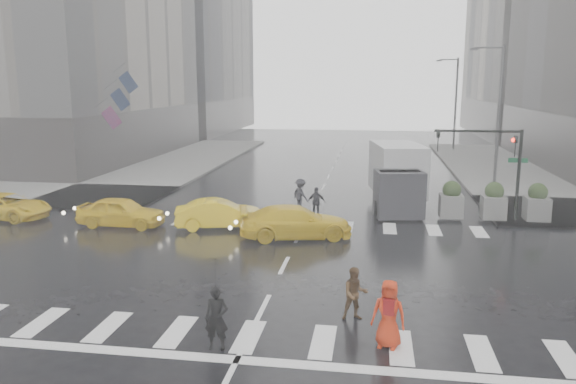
% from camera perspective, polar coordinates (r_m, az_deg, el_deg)
% --- Properties ---
extents(ground, '(120.00, 120.00, 0.00)m').
position_cam_1_polar(ground, '(20.99, -0.39, -7.46)').
color(ground, black).
rests_on(ground, ground).
extents(sidewalk_nw, '(35.00, 35.00, 0.15)m').
position_cam_1_polar(sidewalk_nw, '(44.01, -22.38, 1.65)').
color(sidewalk_nw, slate).
rests_on(sidewalk_nw, ground).
extents(road_markings, '(18.00, 48.00, 0.01)m').
position_cam_1_polar(road_markings, '(20.99, -0.39, -7.44)').
color(road_markings, silver).
rests_on(road_markings, ground).
extents(traffic_signal_pole, '(4.45, 0.42, 4.50)m').
position_cam_1_polar(traffic_signal_pole, '(28.47, 20.55, 3.42)').
color(traffic_signal_pole, black).
rests_on(traffic_signal_pole, ground).
extents(street_lamp_near, '(2.15, 0.22, 9.00)m').
position_cam_1_polar(street_lamp_near, '(38.46, 20.49, 7.85)').
color(street_lamp_near, '#59595B').
rests_on(street_lamp_near, ground).
extents(street_lamp_far, '(2.15, 0.22, 9.00)m').
position_cam_1_polar(street_lamp_far, '(58.18, 16.56, 8.97)').
color(street_lamp_far, '#59595B').
rests_on(street_lamp_far, ground).
extents(planter_west, '(1.10, 1.10, 1.80)m').
position_cam_1_polar(planter_west, '(28.68, 16.25, -0.80)').
color(planter_west, slate).
rests_on(planter_west, ground).
extents(planter_mid, '(1.10, 1.10, 1.80)m').
position_cam_1_polar(planter_mid, '(29.02, 20.16, -0.90)').
color(planter_mid, slate).
rests_on(planter_mid, ground).
extents(planter_east, '(1.10, 1.10, 1.80)m').
position_cam_1_polar(planter_east, '(29.48, 23.97, -1.00)').
color(planter_east, slate).
rests_on(planter_east, ground).
extents(flag_cluster, '(2.87, 3.06, 4.69)m').
position_cam_1_polar(flag_cluster, '(42.30, -17.04, 9.24)').
color(flag_cluster, '#59595B').
rests_on(flag_cluster, ground).
extents(pedestrian_black, '(1.03, 1.05, 2.43)m').
position_cam_1_polar(pedestrian_black, '(14.33, -7.35, -9.74)').
color(pedestrian_black, black).
rests_on(pedestrian_black, ground).
extents(pedestrian_brown, '(0.87, 0.76, 1.54)m').
position_cam_1_polar(pedestrian_brown, '(16.32, 6.84, -10.23)').
color(pedestrian_brown, '#483019').
rests_on(pedestrian_brown, ground).
extents(pedestrian_orange, '(0.99, 0.76, 1.79)m').
position_cam_1_polar(pedestrian_orange, '(14.82, 10.19, -12.07)').
color(pedestrian_orange, red).
rests_on(pedestrian_orange, ground).
extents(pedestrian_far_a, '(0.91, 0.57, 1.52)m').
position_cam_1_polar(pedestrian_far_a, '(28.17, 2.91, -1.03)').
color(pedestrian_far_a, black).
rests_on(pedestrian_far_a, ground).
extents(pedestrian_far_b, '(1.20, 1.19, 1.68)m').
position_cam_1_polar(pedestrian_far_b, '(29.61, 1.27, -0.26)').
color(pedestrian_far_b, black).
rests_on(pedestrian_far_b, ground).
extents(taxi_front, '(4.10, 1.71, 1.38)m').
position_cam_1_polar(taxi_front, '(27.48, -16.60, -1.95)').
color(taxi_front, yellow).
rests_on(taxi_front, ground).
extents(taxi_mid, '(4.28, 2.50, 1.33)m').
position_cam_1_polar(taxi_mid, '(26.25, -6.99, -2.22)').
color(taxi_mid, yellow).
rests_on(taxi_mid, ground).
extents(taxi_rear, '(4.67, 3.02, 1.41)m').
position_cam_1_polar(taxi_rear, '(24.41, 0.79, -3.06)').
color(taxi_rear, yellow).
rests_on(taxi_rear, ground).
extents(taxi_far, '(4.19, 2.57, 1.24)m').
position_cam_1_polar(taxi_far, '(31.18, -26.67, -1.30)').
color(taxi_far, yellow).
rests_on(taxi_far, ground).
extents(box_truck, '(2.38, 6.35, 3.37)m').
position_cam_1_polar(box_truck, '(30.50, 11.07, 1.70)').
color(box_truck, silver).
rests_on(box_truck, ground).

